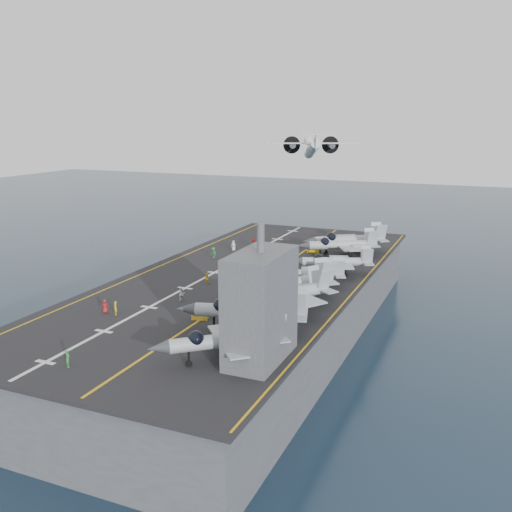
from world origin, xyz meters
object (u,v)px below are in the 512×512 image
at_px(island_superstructure, 261,293).
at_px(fighter_jet_0, 226,339).
at_px(tow_cart_a, 200,314).
at_px(transport_plane, 312,149).

bearing_deg(island_superstructure, fighter_jet_0, -147.17).
distance_m(tow_cart_a, transport_plane, 82.35).
xyz_separation_m(island_superstructure, tow_cart_a, (-12.20, 8.73, -6.88)).
bearing_deg(fighter_jet_0, island_superstructure, 32.83).
height_order(island_superstructure, tow_cart_a, island_superstructure).
relative_size(island_superstructure, tow_cart_a, 6.32).
distance_m(fighter_jet_0, tow_cart_a, 14.21).
xyz_separation_m(tow_cart_a, transport_plane, (-10.35, 79.83, 17.37)).
height_order(island_superstructure, transport_plane, transport_plane).
bearing_deg(island_superstructure, transport_plane, 104.29).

